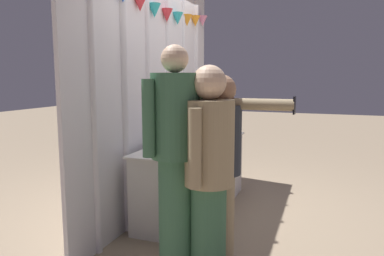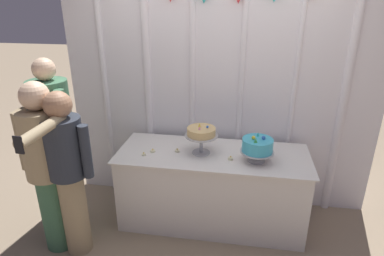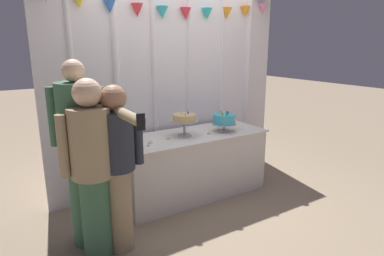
{
  "view_description": "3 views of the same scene",
  "coord_description": "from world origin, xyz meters",
  "px_view_note": "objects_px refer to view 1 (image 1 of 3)",
  "views": [
    {
      "loc": [
        -3.71,
        -1.24,
        1.5
      ],
      "look_at": [
        -0.14,
        0.08,
        0.96
      ],
      "focal_mm": 33.7,
      "sensor_mm": 36.0,
      "label": 1
    },
    {
      "loc": [
        0.27,
        -2.74,
        2.2
      ],
      "look_at": [
        -0.2,
        0.05,
        1.05
      ],
      "focal_mm": 30.68,
      "sensor_mm": 36.0,
      "label": 2
    },
    {
      "loc": [
        -2.05,
        -3.17,
        1.85
      ],
      "look_at": [
        0.07,
        0.21,
        0.82
      ],
      "focal_mm": 31.02,
      "sensor_mm": 36.0,
      "label": 3
    }
  ],
  "objects_px": {
    "cake_display_nearleft": "(192,125)",
    "tealight_far_left": "(187,154)",
    "cake_display_nearright": "(214,125)",
    "tealight_far_right": "(209,139)",
    "guest_man_pink_jacket": "(175,156)",
    "guest_girl_blue_dress": "(210,168)",
    "cake_table": "(195,176)",
    "tealight_near_right": "(186,147)",
    "guest_man_dark_suit": "(220,166)",
    "tealight_near_left": "(181,152)"
  },
  "relations": [
    {
      "from": "cake_display_nearleft",
      "to": "tealight_far_left",
      "type": "distance_m",
      "value": 0.58
    },
    {
      "from": "cake_display_nearleft",
      "to": "cake_display_nearright",
      "type": "xyz_separation_m",
      "value": [
        0.52,
        -0.08,
        -0.05
      ]
    },
    {
      "from": "cake_display_nearright",
      "to": "tealight_far_right",
      "type": "height_order",
      "value": "cake_display_nearright"
    },
    {
      "from": "cake_display_nearleft",
      "to": "tealight_far_right",
      "type": "xyz_separation_m",
      "value": [
        0.29,
        -0.09,
        -0.19
      ]
    },
    {
      "from": "tealight_far_left",
      "to": "guest_man_pink_jacket",
      "type": "xyz_separation_m",
      "value": [
        -0.76,
        -0.21,
        0.15
      ]
    },
    {
      "from": "guest_girl_blue_dress",
      "to": "tealight_far_right",
      "type": "bearing_deg",
      "value": 17.85
    },
    {
      "from": "tealight_far_left",
      "to": "tealight_far_right",
      "type": "height_order",
      "value": "tealight_far_right"
    },
    {
      "from": "cake_table",
      "to": "cake_display_nearright",
      "type": "height_order",
      "value": "cake_display_nearright"
    },
    {
      "from": "cake_display_nearright",
      "to": "guest_man_pink_jacket",
      "type": "relative_size",
      "value": 0.18
    },
    {
      "from": "tealight_near_right",
      "to": "guest_girl_blue_dress",
      "type": "height_order",
      "value": "guest_girl_blue_dress"
    },
    {
      "from": "cake_table",
      "to": "guest_man_pink_jacket",
      "type": "relative_size",
      "value": 1.08
    },
    {
      "from": "guest_girl_blue_dress",
      "to": "tealight_near_right",
      "type": "bearing_deg",
      "value": 29.56
    },
    {
      "from": "guest_man_dark_suit",
      "to": "cake_display_nearright",
      "type": "bearing_deg",
      "value": 18.61
    },
    {
      "from": "guest_man_pink_jacket",
      "to": "cake_table",
      "type": "bearing_deg",
      "value": 14.39
    },
    {
      "from": "guest_girl_blue_dress",
      "to": "cake_table",
      "type": "bearing_deg",
      "value": 23.88
    },
    {
      "from": "cake_display_nearleft",
      "to": "guest_man_dark_suit",
      "type": "distance_m",
      "value": 1.22
    },
    {
      "from": "cake_table",
      "to": "tealight_near_right",
      "type": "xyz_separation_m",
      "value": [
        -0.35,
        -0.03,
        0.4
      ]
    },
    {
      "from": "cake_display_nearleft",
      "to": "tealight_far_right",
      "type": "bearing_deg",
      "value": -17.86
    },
    {
      "from": "tealight_far_right",
      "to": "cake_table",
      "type": "bearing_deg",
      "value": 148.51
    },
    {
      "from": "guest_man_pink_jacket",
      "to": "guest_man_dark_suit",
      "type": "height_order",
      "value": "guest_man_pink_jacket"
    },
    {
      "from": "tealight_far_left",
      "to": "cake_table",
      "type": "bearing_deg",
      "value": 13.27
    },
    {
      "from": "guest_man_dark_suit",
      "to": "tealight_near_right",
      "type": "bearing_deg",
      "value": 36.25
    },
    {
      "from": "tealight_near_left",
      "to": "guest_girl_blue_dress",
      "type": "height_order",
      "value": "guest_girl_blue_dress"
    },
    {
      "from": "cake_display_nearleft",
      "to": "tealight_far_right",
      "type": "relative_size",
      "value": 6.6
    },
    {
      "from": "cake_display_nearleft",
      "to": "tealight_far_left",
      "type": "height_order",
      "value": "cake_display_nearleft"
    },
    {
      "from": "cake_display_nearright",
      "to": "tealight_near_left",
      "type": "relative_size",
      "value": 6.09
    },
    {
      "from": "guest_man_pink_jacket",
      "to": "guest_girl_blue_dress",
      "type": "xyz_separation_m",
      "value": [
        0.04,
        -0.24,
        -0.08
      ]
    },
    {
      "from": "cake_table",
      "to": "cake_display_nearright",
      "type": "relative_size",
      "value": 6.01
    },
    {
      "from": "tealight_far_left",
      "to": "guest_girl_blue_dress",
      "type": "height_order",
      "value": "guest_girl_blue_dress"
    },
    {
      "from": "cake_table",
      "to": "tealight_far_right",
      "type": "bearing_deg",
      "value": -31.49
    },
    {
      "from": "guest_man_pink_jacket",
      "to": "guest_girl_blue_dress",
      "type": "distance_m",
      "value": 0.26
    },
    {
      "from": "tealight_near_left",
      "to": "cake_display_nearright",
      "type": "bearing_deg",
      "value": -1.58
    },
    {
      "from": "tealight_near_right",
      "to": "guest_man_dark_suit",
      "type": "xyz_separation_m",
      "value": [
        -0.81,
        -0.6,
        0.05
      ]
    },
    {
      "from": "cake_table",
      "to": "guest_man_dark_suit",
      "type": "xyz_separation_m",
      "value": [
        -1.16,
        -0.62,
        0.45
      ]
    },
    {
      "from": "tealight_far_right",
      "to": "guest_girl_blue_dress",
      "type": "distance_m",
      "value": 1.62
    },
    {
      "from": "cake_display_nearright",
      "to": "guest_girl_blue_dress",
      "type": "relative_size",
      "value": 0.19
    },
    {
      "from": "tealight_far_left",
      "to": "guest_man_pink_jacket",
      "type": "distance_m",
      "value": 0.8
    },
    {
      "from": "guest_man_pink_jacket",
      "to": "guest_man_dark_suit",
      "type": "bearing_deg",
      "value": -47.26
    },
    {
      "from": "tealight_far_right",
      "to": "guest_man_dark_suit",
      "type": "xyz_separation_m",
      "value": [
        -1.33,
        -0.51,
        0.05
      ]
    },
    {
      "from": "cake_table",
      "to": "tealight_far_left",
      "type": "bearing_deg",
      "value": -166.73
    },
    {
      "from": "tealight_near_right",
      "to": "guest_girl_blue_dress",
      "type": "xyz_separation_m",
      "value": [
        -1.02,
        -0.58,
        0.07
      ]
    },
    {
      "from": "tealight_near_right",
      "to": "guest_girl_blue_dress",
      "type": "relative_size",
      "value": 0.03
    },
    {
      "from": "tealight_near_right",
      "to": "guest_man_dark_suit",
      "type": "distance_m",
      "value": 1.01
    },
    {
      "from": "cake_display_nearright",
      "to": "guest_man_pink_jacket",
      "type": "bearing_deg",
      "value": -171.66
    },
    {
      "from": "tealight_near_left",
      "to": "guest_man_dark_suit",
      "type": "xyz_separation_m",
      "value": [
        -0.58,
        -0.56,
        0.05
      ]
    },
    {
      "from": "tealight_near_left",
      "to": "guest_girl_blue_dress",
      "type": "xyz_separation_m",
      "value": [
        -0.78,
        -0.54,
        0.08
      ]
    },
    {
      "from": "cake_table",
      "to": "guest_man_pink_jacket",
      "type": "bearing_deg",
      "value": -165.61
    },
    {
      "from": "tealight_far_left",
      "to": "guest_girl_blue_dress",
      "type": "bearing_deg",
      "value": -147.8
    },
    {
      "from": "tealight_far_right",
      "to": "cake_display_nearleft",
      "type": "bearing_deg",
      "value": 162.14
    },
    {
      "from": "cake_display_nearleft",
      "to": "guest_man_dark_suit",
      "type": "relative_size",
      "value": 0.21
    }
  ]
}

